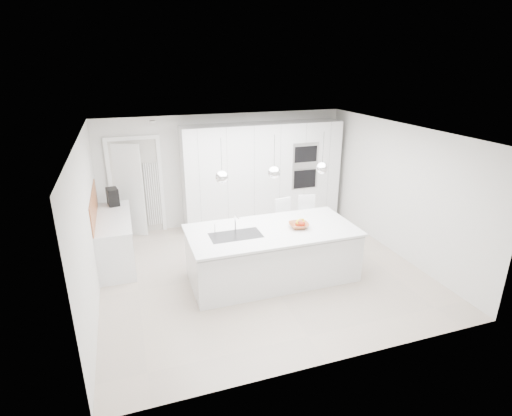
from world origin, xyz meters
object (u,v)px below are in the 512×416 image
object	(u,v)px
bar_stool_left	(285,227)
fruit_bowl	(299,225)
island_base	(273,255)
bar_stool_right	(309,223)
espresso_machine	(113,197)

from	to	relation	value
bar_stool_left	fruit_bowl	bearing A→B (deg)	-107.61
island_base	bar_stool_left	bearing A→B (deg)	56.33
bar_stool_left	bar_stool_right	xyz separation A→B (m)	(0.53, 0.04, -0.00)
island_base	bar_stool_right	xyz separation A→B (m)	(1.11, 0.92, 0.10)
island_base	fruit_bowl	distance (m)	0.68
island_base	espresso_machine	world-z (taller)	espresso_machine
bar_stool_left	espresso_machine	bearing A→B (deg)	148.04
bar_stool_right	fruit_bowl	bearing A→B (deg)	-110.77
bar_stool_left	bar_stool_right	world-z (taller)	bar_stool_left
bar_stool_right	espresso_machine	bearing A→B (deg)	174.96
fruit_bowl	bar_stool_left	distance (m)	1.01
fruit_bowl	island_base	bearing A→B (deg)	176.02
espresso_machine	bar_stool_right	xyz separation A→B (m)	(3.64, -1.27, -0.53)
fruit_bowl	espresso_machine	world-z (taller)	espresso_machine
bar_stool_left	island_base	bearing A→B (deg)	-132.94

